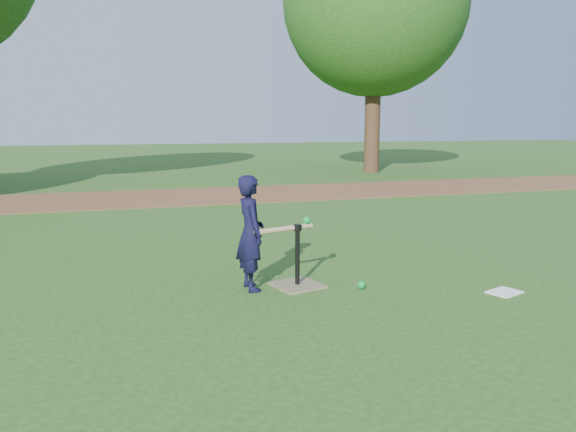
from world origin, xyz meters
name	(u,v)px	position (x,y,z in m)	size (l,w,h in m)	color
ground	(310,295)	(0.00, 0.00, 0.00)	(80.00, 80.00, 0.00)	#285116
dirt_strip	(193,196)	(0.00, 7.50, 0.01)	(24.00, 3.00, 0.01)	brown
child	(250,233)	(-0.47, 0.36, 0.55)	(0.40, 0.26, 1.10)	black
wiffle_ball_ground	(362,285)	(0.54, 0.04, 0.04)	(0.08, 0.08, 0.08)	#0D9234
clipboard	(504,292)	(1.77, -0.49, 0.01)	(0.30, 0.23, 0.01)	white
batting_tee	(297,275)	(-0.02, 0.31, 0.11)	(0.52, 0.52, 0.61)	#7E7250
swing_action	(288,227)	(-0.12, 0.30, 0.60)	(0.63, 0.23, 0.13)	tan
tree_right	(375,3)	(6.50, 12.00, 5.29)	(5.80, 5.80, 8.21)	#382316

